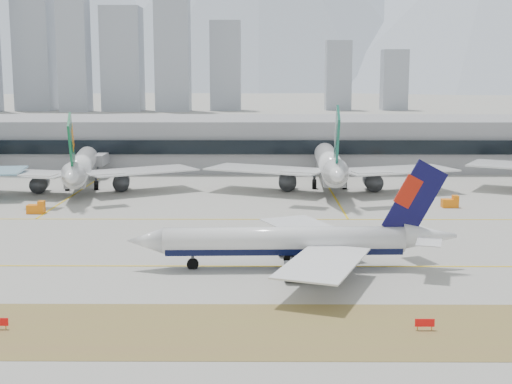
{
  "coord_description": "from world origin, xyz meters",
  "views": [
    {
      "loc": [
        2.6,
        -108.54,
        28.44
      ],
      "look_at": [
        1.83,
        18.0,
        7.5
      ],
      "focal_mm": 50.0,
      "sensor_mm": 36.0,
      "label": 1
    }
  ],
  "objects_px": {
    "widebody_eva": "(81,168)",
    "terminal": "(252,142)",
    "widebody_cathay": "(330,166)",
    "taxiing_airliner": "(296,242)"
  },
  "relations": [
    {
      "from": "widebody_eva",
      "to": "terminal",
      "type": "height_order",
      "value": "widebody_eva"
    },
    {
      "from": "widebody_cathay",
      "to": "taxiing_airliner",
      "type": "bearing_deg",
      "value": 172.65
    },
    {
      "from": "widebody_cathay",
      "to": "terminal",
      "type": "height_order",
      "value": "widebody_cathay"
    },
    {
      "from": "widebody_eva",
      "to": "widebody_cathay",
      "type": "height_order",
      "value": "widebody_cathay"
    },
    {
      "from": "taxiing_airliner",
      "to": "terminal",
      "type": "xyz_separation_m",
      "value": [
        -7.89,
        120.71,
        3.54
      ]
    },
    {
      "from": "taxiing_airliner",
      "to": "widebody_cathay",
      "type": "bearing_deg",
      "value": -101.11
    },
    {
      "from": "widebody_eva",
      "to": "terminal",
      "type": "distance_m",
      "value": 64.74
    },
    {
      "from": "widebody_eva",
      "to": "widebody_cathay",
      "type": "bearing_deg",
      "value": -97.36
    },
    {
      "from": "taxiing_airliner",
      "to": "terminal",
      "type": "relative_size",
      "value": 0.17
    },
    {
      "from": "widebody_eva",
      "to": "terminal",
      "type": "bearing_deg",
      "value": -49.45
    }
  ]
}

